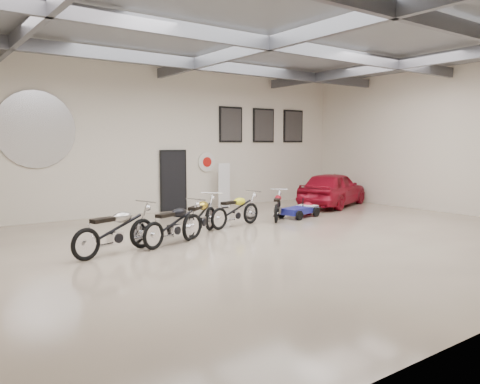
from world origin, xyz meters
TOP-DOWN VIEW (x-y plane):
  - floor at (0.00, 0.00)m, footprint 16.00×12.00m
  - ceiling at (0.00, 0.00)m, footprint 16.00×12.00m
  - back_wall at (0.00, 6.00)m, footprint 16.00×0.02m
  - right_wall at (8.00, 0.00)m, footprint 0.02×12.00m
  - ceiling_beams at (0.00, 0.00)m, footprint 15.80×11.80m
  - door at (0.50, 5.95)m, footprint 0.92×0.08m
  - logo_plaque at (-4.00, 5.95)m, footprint 2.30×0.06m
  - poster_left at (3.00, 5.96)m, footprint 1.05×0.08m
  - poster_mid at (4.60, 5.96)m, footprint 1.05×0.08m
  - poster_right at (6.20, 5.96)m, footprint 1.05×0.08m
  - oil_sign at (1.90, 5.95)m, footprint 0.72×0.10m
  - banner_stand at (2.37, 5.50)m, footprint 0.49×0.23m
  - motorcycle_silver at (-3.61, 0.80)m, footprint 2.21×1.24m
  - motorcycle_black at (-2.12, 0.94)m, footprint 2.07×1.26m
  - motorcycle_gold at (-1.06, 1.51)m, footprint 2.02×1.72m
  - motorcycle_yellow at (0.42, 2.01)m, footprint 2.01×1.00m
  - motorcycle_red at (2.20, 2.24)m, footprint 1.63×1.65m
  - go_kart at (3.22, 2.21)m, footprint 1.85×1.14m
  - vintage_car at (6.00, 3.46)m, footprint 2.89×4.17m

SIDE VIEW (x-z plane):
  - floor at x=0.00m, z-range -0.01..0.01m
  - go_kart at x=3.22m, z-range 0.00..0.62m
  - motorcycle_red at x=2.20m, z-range 0.00..0.92m
  - motorcycle_yellow at x=0.42m, z-range 0.00..1.00m
  - motorcycle_black at x=-2.12m, z-range 0.00..1.03m
  - motorcycle_gold at x=-1.06m, z-range 0.00..1.06m
  - motorcycle_silver at x=-3.61m, z-range 0.00..1.10m
  - vintage_car at x=6.00m, z-range 0.00..1.32m
  - banner_stand at x=2.37m, z-range 0.00..1.73m
  - door at x=0.50m, z-range 0.00..2.10m
  - oil_sign at x=1.90m, z-range 1.34..2.06m
  - back_wall at x=0.00m, z-range 0.00..5.00m
  - right_wall at x=8.00m, z-range 0.00..5.00m
  - logo_plaque at x=-4.00m, z-range 2.22..3.38m
  - poster_left at x=3.00m, z-range 2.42..3.78m
  - poster_mid at x=4.60m, z-range 2.42..3.78m
  - poster_right at x=6.20m, z-range 2.42..3.78m
  - ceiling_beams at x=0.00m, z-range 4.59..4.91m
  - ceiling at x=0.00m, z-range 5.00..5.00m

